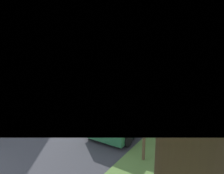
% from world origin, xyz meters
% --- Properties ---
extents(stop_sign_far, '(0.81, 0.33, 2.97)m').
position_xyz_m(stop_sign_far, '(4.81, 10.96, 2.19)').
color(stop_sign_far, '#9EA0A5').
rests_on(stop_sign_far, grass_verge_right).
extents(street_tree_left_mid_a, '(3.19, 3.19, 6.52)m').
position_xyz_m(street_tree_left_mid_a, '(-6.06, 7.04, 4.98)').
color(street_tree_left_mid_a, brown).
rests_on(street_tree_left_mid_a, grass_verge_left).
extents(parked_sedan_green, '(1.95, 4.41, 1.57)m').
position_xyz_m(parked_sedan_green, '(2.46, 6.69, 0.72)').
color(parked_sedan_green, '#28663D').
rests_on(parked_sedan_green, ground).
extents(parked_sedan_white, '(1.95, 4.41, 1.57)m').
position_xyz_m(parked_sedan_white, '(2.20, 13.77, 0.72)').
color(parked_sedan_white, white).
rests_on(parked_sedan_white, ground).
extents(parked_sedan_tan, '(1.95, 4.41, 1.57)m').
position_xyz_m(parked_sedan_tan, '(2.28, 19.82, 0.72)').
color(parked_sedan_tan, tan).
rests_on(parked_sedan_tan, ground).
extents(parked_sedan_navy, '(1.95, 4.41, 1.57)m').
position_xyz_m(parked_sedan_navy, '(2.28, 25.84, 0.72)').
color(parked_sedan_navy, navy).
rests_on(parked_sedan_navy, ground).
extents(curbside_mailbox, '(0.22, 0.44, 1.27)m').
position_xyz_m(curbside_mailbox, '(4.29, 4.48, 1.06)').
color(curbside_mailbox, brown).
rests_on(curbside_mailbox, grass_verge_right).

